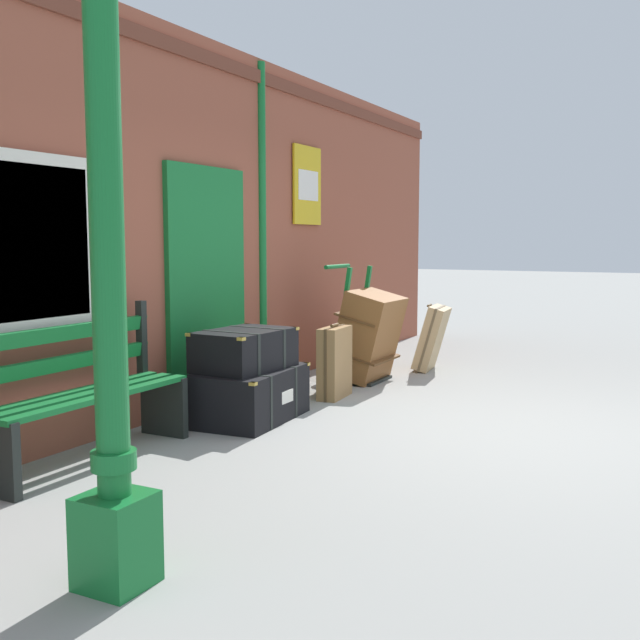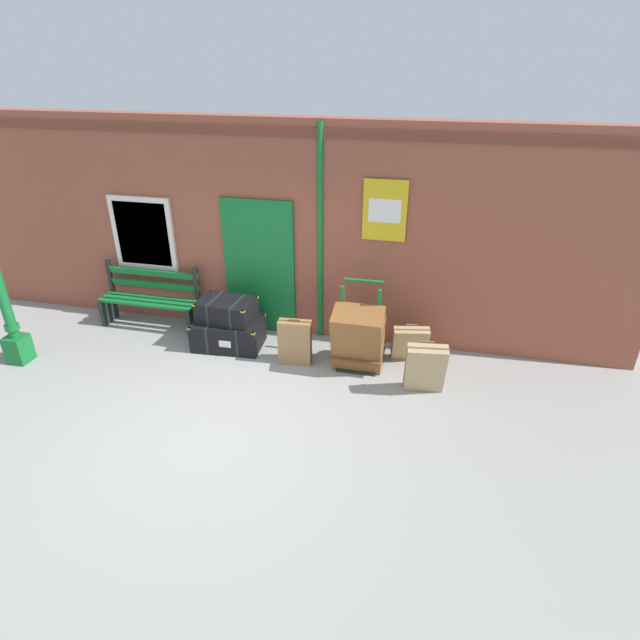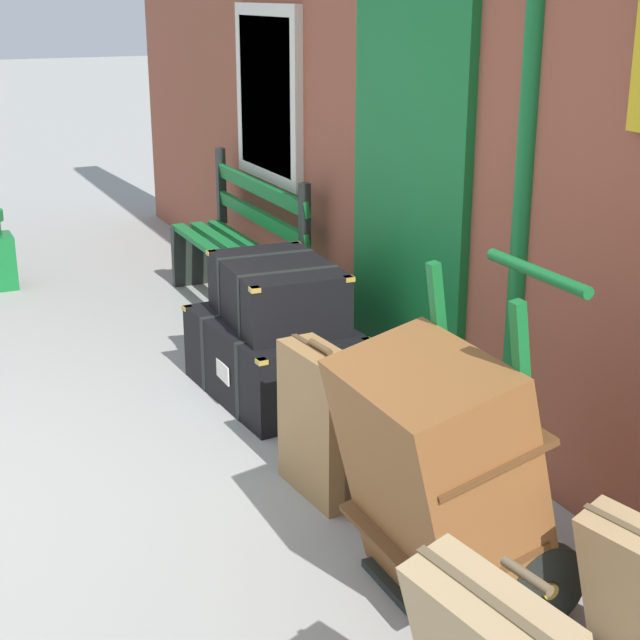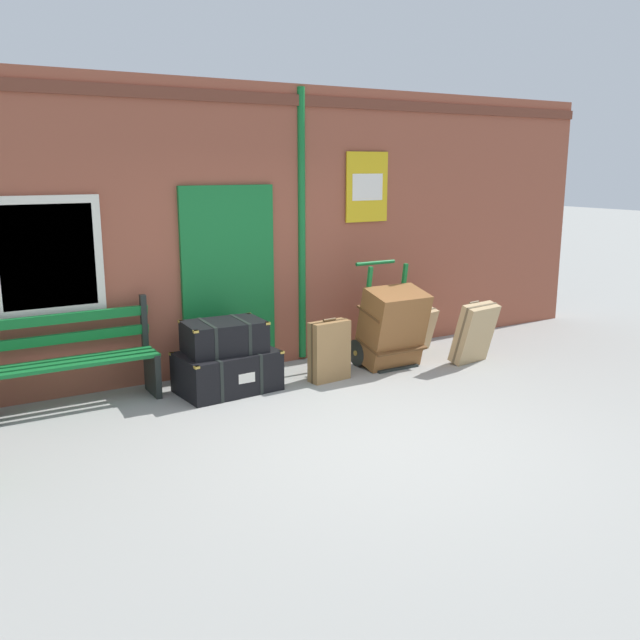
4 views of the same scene
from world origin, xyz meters
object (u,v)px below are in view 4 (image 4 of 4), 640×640
steamer_trunk_base (227,371)px  steamer_trunk_middle (224,336)px  platform_bench (73,361)px  porters_trolley (383,341)px  suitcase_charcoal (329,351)px  suitcase_cream (417,330)px  suitcase_oxblood (474,333)px  large_brown_trunk (392,327)px

steamer_trunk_base → steamer_trunk_middle: (-0.01, 0.03, 0.37)m
platform_bench → porters_trolley: (3.45, -0.37, -0.17)m
platform_bench → steamer_trunk_base: 1.52m
porters_trolley → suitcase_charcoal: porters_trolley is taller
platform_bench → porters_trolley: size_ratio=1.32×
suitcase_cream → suitcase_oxblood: suitcase_oxblood is taller
suitcase_cream → steamer_trunk_middle: bearing=-176.3°
suitcase_oxblood → platform_bench: bearing=168.3°
steamer_trunk_base → porters_trolley: porters_trolley is taller
steamer_trunk_middle → suitcase_oxblood: bearing=-11.2°
porters_trolley → suitcase_oxblood: 1.08m
platform_bench → suitcase_cream: size_ratio=2.80×
steamer_trunk_middle → porters_trolley: 2.03m
porters_trolley → suitcase_oxblood: size_ratio=1.62×
porters_trolley → large_brown_trunk: size_ratio=1.26×
suitcase_cream → suitcase_charcoal: bearing=-164.4°
suitcase_cream → suitcase_charcoal: suitcase_charcoal is taller
suitcase_cream → porters_trolley: bearing=-162.6°
platform_bench → suitcase_charcoal: 2.64m
steamer_trunk_middle → suitcase_charcoal: 1.17m
suitcase_cream → suitcase_charcoal: 1.64m
steamer_trunk_base → large_brown_trunk: (1.99, -0.18, 0.27)m
steamer_trunk_base → suitcase_charcoal: size_ratio=1.51×
steamer_trunk_middle → porters_trolley: bearing=-1.2°
large_brown_trunk → suitcase_oxblood: 1.01m
steamer_trunk_base → suitcase_charcoal: 1.14m
steamer_trunk_base → porters_trolley: size_ratio=0.87×
platform_bench → porters_trolley: porters_trolley is taller
steamer_trunk_middle → porters_trolley: (2.00, -0.04, -0.31)m
platform_bench → suitcase_cream: platform_bench is taller
porters_trolley → suitcase_cream: porters_trolley is taller
steamer_trunk_base → large_brown_trunk: 2.02m
steamer_trunk_base → suitcase_charcoal: suitcase_charcoal is taller
platform_bench → suitcase_cream: bearing=-2.2°
steamer_trunk_middle → steamer_trunk_base: bearing=-73.7°
platform_bench → steamer_trunk_middle: bearing=-12.8°
platform_bench → suitcase_charcoal: size_ratio=2.28×
porters_trolley → suitcase_cream: (0.69, 0.22, 0.01)m
large_brown_trunk → suitcase_charcoal: (-0.89, -0.05, -0.15)m
platform_bench → steamer_trunk_base: size_ratio=1.52×
steamer_trunk_base → suitcase_cream: bearing=4.4°
platform_bench → porters_trolley: bearing=-6.1°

